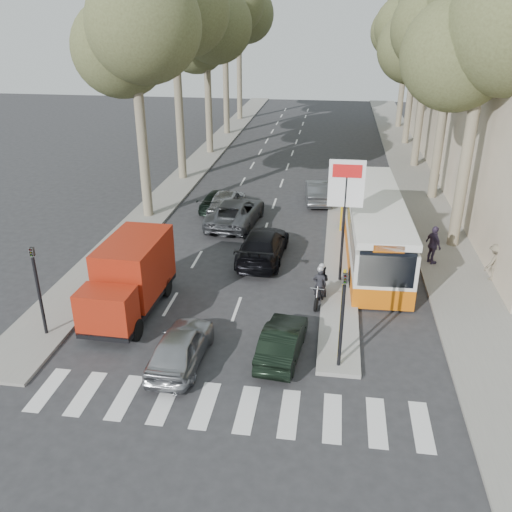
# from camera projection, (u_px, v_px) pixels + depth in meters

# --- Properties ---
(ground) EXTENTS (120.00, 120.00, 0.00)m
(ground) POSITION_uv_depth(u_px,v_px,m) (251.00, 337.00, 20.23)
(ground) COLOR #28282B
(ground) RESTS_ON ground
(sidewalk_right) EXTENTS (3.20, 70.00, 0.12)m
(sidewalk_right) POSITION_uv_depth(u_px,v_px,m) (411.00, 169.00, 41.60)
(sidewalk_right) COLOR gray
(sidewalk_right) RESTS_ON ground
(median_left) EXTENTS (2.40, 64.00, 0.12)m
(median_left) POSITION_uv_depth(u_px,v_px,m) (209.00, 152.00, 46.50)
(median_left) COLOR gray
(median_left) RESTS_ON ground
(traffic_island) EXTENTS (1.50, 26.00, 0.16)m
(traffic_island) POSITION_uv_depth(u_px,v_px,m) (340.00, 232.00, 29.68)
(traffic_island) COLOR gray
(traffic_island) RESTS_ON ground
(building_far) EXTENTS (11.00, 20.00, 16.00)m
(building_far) POSITION_uv_depth(u_px,v_px,m) (494.00, 52.00, 45.53)
(building_far) COLOR #B7A88E
(building_far) RESTS_ON ground
(billboard) EXTENTS (1.50, 12.10, 5.60)m
(billboard) POSITION_uv_depth(u_px,v_px,m) (345.00, 204.00, 22.78)
(billboard) COLOR yellow
(billboard) RESTS_ON ground
(traffic_light_island) EXTENTS (0.16, 0.41, 3.60)m
(traffic_light_island) POSITION_uv_depth(u_px,v_px,m) (343.00, 305.00, 17.42)
(traffic_light_island) COLOR black
(traffic_light_island) RESTS_ON ground
(traffic_light_left) EXTENTS (0.16, 0.41, 3.60)m
(traffic_light_left) POSITION_uv_depth(u_px,v_px,m) (36.00, 276.00, 19.31)
(traffic_light_left) COLOR black
(traffic_light_left) RESTS_ON ground
(tree_l_a) EXTENTS (7.40, 7.20, 14.10)m
(tree_l_a) POSITION_uv_depth(u_px,v_px,m) (135.00, 27.00, 27.91)
(tree_l_a) COLOR #6B604C
(tree_l_a) RESTS_ON ground
(tree_l_b) EXTENTS (7.40, 7.20, 14.88)m
(tree_l_b) POSITION_uv_depth(u_px,v_px,m) (176.00, 12.00, 34.85)
(tree_l_b) COLOR #6B604C
(tree_l_b) RESTS_ON ground
(tree_l_c) EXTENTS (7.40, 7.20, 13.71)m
(tree_l_c) POSITION_uv_depth(u_px,v_px,m) (208.00, 26.00, 42.46)
(tree_l_c) COLOR #6B604C
(tree_l_c) RESTS_ON ground
(tree_l_d) EXTENTS (7.40, 7.20, 15.66)m
(tree_l_d) POSITION_uv_depth(u_px,v_px,m) (226.00, 4.00, 48.97)
(tree_l_d) COLOR #6B604C
(tree_l_d) RESTS_ON ground
(tree_l_e) EXTENTS (7.40, 7.20, 14.49)m
(tree_l_e) POSITION_uv_depth(u_px,v_px,m) (240.00, 15.00, 56.63)
(tree_l_e) COLOR #6B604C
(tree_l_e) RESTS_ON ground
(tree_r_a) EXTENTS (7.40, 7.20, 14.10)m
(tree_r_a) POSITION_uv_depth(u_px,v_px,m) (489.00, 29.00, 23.85)
(tree_r_a) COLOR #6B604C
(tree_r_a) RESTS_ON ground
(tree_r_b) EXTENTS (7.40, 7.20, 15.27)m
(tree_r_b) POSITION_uv_depth(u_px,v_px,m) (460.00, 5.00, 30.63)
(tree_r_b) COLOR #6B604C
(tree_r_b) RESTS_ON ground
(tree_r_c) EXTENTS (7.40, 7.20, 13.32)m
(tree_r_c) POSITION_uv_depth(u_px,v_px,m) (432.00, 33.00, 38.58)
(tree_r_c) COLOR #6B604C
(tree_r_c) RESTS_ON ground
(tree_r_d) EXTENTS (7.40, 7.20, 14.88)m
(tree_r_d) POSITION_uv_depth(u_px,v_px,m) (421.00, 12.00, 45.20)
(tree_r_d) COLOR #6B604C
(tree_r_d) RESTS_ON ground
(tree_r_e) EXTENTS (7.40, 7.20, 14.10)m
(tree_r_e) POSITION_uv_depth(u_px,v_px,m) (410.00, 20.00, 52.69)
(tree_r_e) COLOR #6B604C
(tree_r_e) RESTS_ON ground
(silver_hatchback) EXTENTS (1.72, 4.03, 1.36)m
(silver_hatchback) POSITION_uv_depth(u_px,v_px,m) (181.00, 346.00, 18.47)
(silver_hatchback) COLOR #9C9EA4
(silver_hatchback) RESTS_ON ground
(dark_hatchback) EXTENTS (1.62, 3.76, 1.20)m
(dark_hatchback) POSITION_uv_depth(u_px,v_px,m) (282.00, 341.00, 18.91)
(dark_hatchback) COLOR black
(dark_hatchback) RESTS_ON ground
(queue_car_a) EXTENTS (2.93, 5.55, 1.49)m
(queue_car_a) POSITION_uv_depth(u_px,v_px,m) (236.00, 212.00, 30.63)
(queue_car_a) COLOR #4B4D52
(queue_car_a) RESTS_ON ground
(queue_car_b) EXTENTS (2.27, 5.21, 1.49)m
(queue_car_b) POSITION_uv_depth(u_px,v_px,m) (263.00, 245.00, 26.30)
(queue_car_b) COLOR black
(queue_car_b) RESTS_ON ground
(queue_car_c) EXTENTS (1.83, 4.47, 1.52)m
(queue_car_c) POSITION_uv_depth(u_px,v_px,m) (227.00, 202.00, 32.23)
(queue_car_c) COLOR #95979C
(queue_car_c) RESTS_ON ground
(queue_car_d) EXTENTS (1.92, 4.41, 1.41)m
(queue_car_d) POSITION_uv_depth(u_px,v_px,m) (318.00, 191.00, 34.34)
(queue_car_d) COLOR #4B4E52
(queue_car_d) RESTS_ON ground
(queue_car_e) EXTENTS (2.21, 4.40, 1.23)m
(queue_car_e) POSITION_uv_depth(u_px,v_px,m) (220.00, 200.00, 33.02)
(queue_car_e) COLOR black
(queue_car_e) RESTS_ON ground
(red_truck) EXTENTS (2.22, 5.49, 2.90)m
(red_truck) POSITION_uv_depth(u_px,v_px,m) (130.00, 277.00, 21.41)
(red_truck) COLOR black
(red_truck) RESTS_ON ground
(city_bus) EXTENTS (2.86, 11.52, 3.02)m
(city_bus) POSITION_uv_depth(u_px,v_px,m) (374.00, 225.00, 26.42)
(city_bus) COLOR #D35F0B
(city_bus) RESTS_ON ground
(motorcycle) EXTENTS (0.80, 1.98, 1.69)m
(motorcycle) POSITION_uv_depth(u_px,v_px,m) (320.00, 284.00, 22.48)
(motorcycle) COLOR black
(motorcycle) RESTS_ON ground
(pedestrian_near) EXTENTS (0.95, 1.22, 1.87)m
(pedestrian_near) POSITION_uv_depth(u_px,v_px,m) (433.00, 245.00, 25.53)
(pedestrian_near) COLOR #433550
(pedestrian_near) RESTS_ON sidewalk_right
(pedestrian_far) EXTENTS (1.16, 1.07, 1.70)m
(pedestrian_far) POSITION_uv_depth(u_px,v_px,m) (494.00, 262.00, 24.00)
(pedestrian_far) COLOR #6E6552
(pedestrian_far) RESTS_ON sidewalk_right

